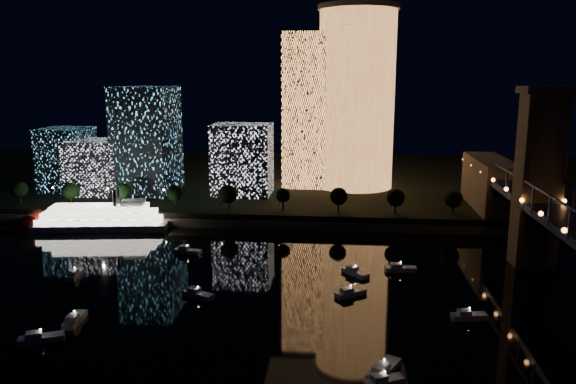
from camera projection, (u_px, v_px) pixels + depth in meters
name	position (u px, v px, depth m)	size (l,w,h in m)	color
ground	(286.00, 333.00, 117.14)	(520.00, 520.00, 0.00)	black
far_bank	(319.00, 181.00, 272.49)	(420.00, 160.00, 5.00)	black
seawall	(310.00, 224.00, 196.71)	(420.00, 6.00, 3.00)	#6B5E4C
tower_cylindrical	(357.00, 98.00, 238.50)	(34.00, 34.00, 76.21)	#E98F4A
tower_rectangular	(308.00, 111.00, 242.53)	(20.55, 20.55, 65.39)	#E98F4A
midrise_blocks	(146.00, 152.00, 231.36)	(96.89, 28.72, 43.35)	silver
riverboat	(94.00, 219.00, 195.47)	(50.38, 16.71, 14.91)	silver
motorboats	(263.00, 301.00, 131.96)	(104.75, 73.67, 2.78)	silver
esplanade_trees	(231.00, 194.00, 203.52)	(166.35, 6.74, 8.87)	black
street_lamps	(221.00, 194.00, 210.13)	(132.70, 0.70, 5.65)	black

